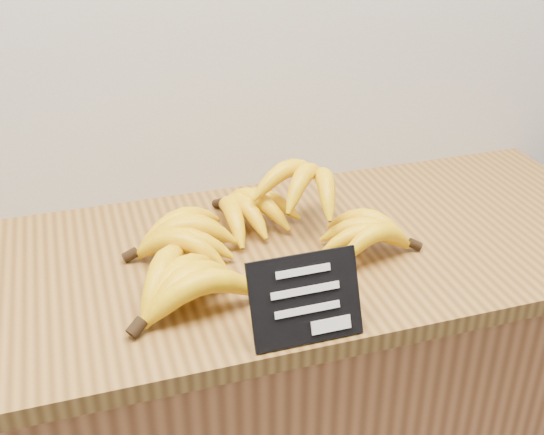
{
  "coord_description": "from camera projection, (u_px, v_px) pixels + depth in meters",
  "views": [
    {
      "loc": [
        -0.29,
        1.8,
        1.55
      ],
      "look_at": [
        -0.01,
        2.7,
        1.02
      ],
      "focal_mm": 45.0,
      "sensor_mm": 36.0,
      "label": 1
    }
  ],
  "objects": [
    {
      "name": "chalkboard_sign",
      "position": [
        306.0,
        299.0,
        0.94
      ],
      "size": [
        0.16,
        0.06,
        0.12
      ],
      "primitive_type": "cube",
      "rotation": [
        -0.4,
        0.0,
        0.0
      ],
      "color": "black",
      "rests_on": "counter_top"
    },
    {
      "name": "banana_pile",
      "position": [
        250.0,
        233.0,
        1.14
      ],
      "size": [
        0.53,
        0.35,
        0.11
      ],
      "color": "#E6BB09",
      "rests_on": "counter_top"
    },
    {
      "name": "counter_top",
      "position": [
        263.0,
        257.0,
        1.18
      ],
      "size": [
        1.36,
        0.54,
        0.03
      ],
      "primitive_type": "cube",
      "color": "brown",
      "rests_on": "counter"
    }
  ]
}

